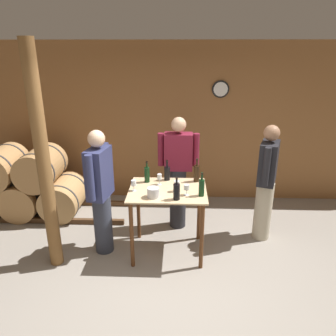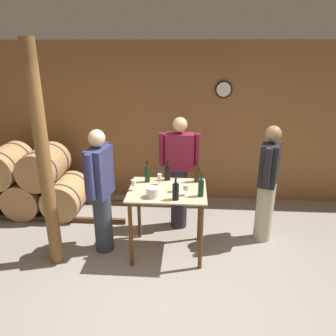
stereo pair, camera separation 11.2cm
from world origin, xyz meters
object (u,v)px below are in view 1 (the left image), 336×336
object	(u,v)px
wine_glass_near_center	(159,177)
wooden_post	(43,163)
wine_glass_far_side	(187,187)
person_host	(100,191)
wine_bottle_far_left	(147,174)
wine_bottle_center	(177,191)
ice_bucket	(153,193)
wine_bottle_left	(167,173)
person_visitor_with_scarf	(266,181)
wine_bottle_far_right	(202,187)
wine_bottle_right	(197,173)
wine_glass_near_right	(177,184)
person_visitor_bearded	(178,171)
wine_glass_near_left	(134,183)

from	to	relation	value
wine_glass_near_center	wooden_post	bearing A→B (deg)	-161.03
wine_glass_far_side	person_host	bearing A→B (deg)	171.87
wine_bottle_far_left	person_host	xyz separation A→B (m)	(-0.57, -0.23, -0.14)
wine_bottle_far_left	person_host	world-z (taller)	person_host
wine_bottle_center	ice_bucket	size ratio (longest dim) A/B	1.92
wine_bottle_left	wine_glass_far_side	world-z (taller)	wine_bottle_left
wine_glass_far_side	person_host	distance (m)	1.11
wine_bottle_center	wine_glass_far_side	xyz separation A→B (m)	(0.12, 0.12, -0.00)
person_visitor_with_scarf	wooden_post	bearing A→B (deg)	-165.51
wine_bottle_center	wine_bottle_far_right	xyz separation A→B (m)	(0.29, 0.11, 0.01)
wine_bottle_far_left	wine_glass_far_side	size ratio (longest dim) A/B	2.08
wine_bottle_far_left	person_visitor_with_scarf	xyz separation A→B (m)	(1.61, 0.18, -0.15)
wine_bottle_right	wine_glass_near_right	world-z (taller)	wine_bottle_right
wooden_post	wine_bottle_center	distance (m)	1.56
wooden_post	person_visitor_bearded	distance (m)	1.88
wine_bottle_left	wine_glass_near_center	world-z (taller)	wine_bottle_left
wine_bottle_center	person_host	xyz separation A→B (m)	(-0.97, 0.28, -0.14)
wine_bottle_left	wine_glass_near_left	xyz separation A→B (m)	(-0.40, -0.37, -0.00)
wine_glass_near_left	person_visitor_with_scarf	distance (m)	1.81
wine_bottle_far_left	wine_glass_near_left	distance (m)	0.32
wooden_post	wine_bottle_right	world-z (taller)	wooden_post
wine_bottle_far_left	wine_glass_near_center	xyz separation A→B (m)	(0.17, -0.08, -0.01)
person_host	wine_bottle_left	bearing A→B (deg)	20.61
wooden_post	wine_bottle_left	size ratio (longest dim) A/B	9.65
wine_bottle_left	wine_glass_far_side	bearing A→B (deg)	-61.62
wooden_post	person_host	xyz separation A→B (m)	(0.55, 0.30, -0.47)
wine_bottle_far_right	wine_glass_near_right	xyz separation A→B (m)	(-0.30, 0.11, -0.01)
wine_glass_near_left	person_visitor_bearded	distance (m)	0.93
wine_glass_far_side	wine_glass_near_right	bearing A→B (deg)	139.88
wine_glass_near_left	ice_bucket	bearing A→B (deg)	-34.25
person_visitor_bearded	wine_bottle_center	bearing A→B (deg)	-90.43
wooden_post	person_visitor_bearded	xyz separation A→B (m)	(1.53, 0.99, -0.46)
wine_bottle_center	wine_bottle_right	size ratio (longest dim) A/B	0.88
wine_glass_near_right	wine_glass_near_left	bearing A→B (deg)	-179.64
wine_bottle_far_left	wine_bottle_far_right	size ratio (longest dim) A/B	0.96
person_visitor_with_scarf	person_visitor_bearded	bearing A→B (deg)	166.92
wine_bottle_far_right	wine_bottle_right	bearing A→B (deg)	95.07
wine_glass_near_right	person_visitor_with_scarf	xyz separation A→B (m)	(1.22, 0.46, -0.14)
wine_glass_near_left	ice_bucket	size ratio (longest dim) A/B	0.97
person_visitor_bearded	wine_bottle_far_right	bearing A→B (deg)	-71.52
wine_glass_far_side	person_visitor_bearded	size ratio (longest dim) A/B	0.08
wine_bottle_far_right	person_visitor_with_scarf	bearing A→B (deg)	32.15
wine_bottle_far_left	ice_bucket	size ratio (longest dim) A/B	1.96
wine_bottle_left	wine_glass_far_side	size ratio (longest dim) A/B	2.03
wine_bottle_right	wine_glass_near_right	distance (m)	0.42
wine_glass_near_left	person_visitor_bearded	bearing A→B (deg)	54.01
wine_glass_far_side	ice_bucket	distance (m)	0.40
wine_glass_near_left	wine_glass_near_center	bearing A→B (deg)	33.83
wooden_post	wine_bottle_far_right	xyz separation A→B (m)	(1.82, 0.13, -0.32)
person_visitor_bearded	wine_bottle_far_left	bearing A→B (deg)	-131.46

